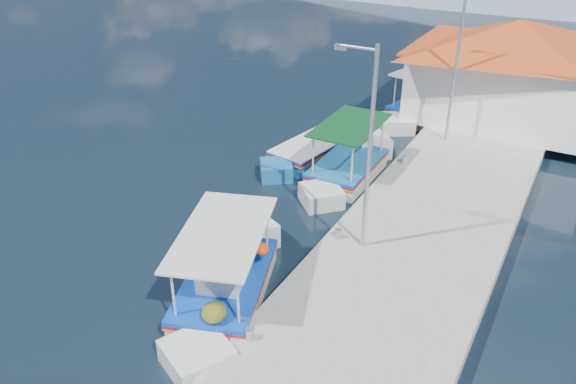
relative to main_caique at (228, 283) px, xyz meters
The scene contains 10 objects.
ground 2.56m from the main_caique, 145.73° to the left, with size 160.00×160.00×0.00m, color black.
quay 8.35m from the main_caique, 62.79° to the left, with size 5.00×44.00×0.50m, color #A4A39A.
bollards 6.89m from the main_caique, 75.58° to the left, with size 0.20×17.20×0.30m.
main_caique is the anchor object (origin of this frame).
caique_green_canopy 8.20m from the main_caique, 90.35° to the left, with size 2.02×6.58×2.46m.
caique_blue_hull 9.17m from the main_caique, 103.27° to the left, with size 2.40×5.82×1.05m.
caique_far 16.11m from the main_caique, 87.89° to the left, with size 3.28×7.03×2.54m.
harbor_building 17.09m from the main_caique, 75.94° to the left, with size 10.49×10.49×4.40m.
lamp_post_near 5.39m from the main_caique, 54.68° to the left, with size 1.21×0.14×6.00m.
lamp_post_far 13.10m from the main_caique, 78.96° to the left, with size 1.21×0.14×6.00m.
Camera 1 is at (9.54, -11.39, 10.05)m, focal length 35.39 mm.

